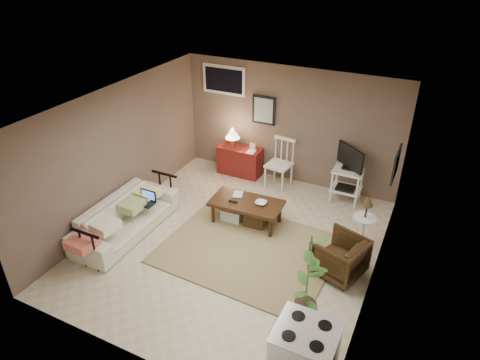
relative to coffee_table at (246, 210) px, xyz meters
The scene contains 20 objects.
floor 0.69m from the coffee_table, 83.92° to the right, with size 5.00×5.00×0.00m, color #C1B293.
art_back 2.24m from the coffee_table, 104.70° to the left, with size 0.50×0.03×0.60m, color black.
art_right 2.65m from the coffee_table, 10.19° to the left, with size 0.03×0.60×0.45m, color black.
window 2.85m from the coffee_table, 126.95° to the left, with size 0.96×0.03×0.60m, color silver.
rug 0.82m from the coffee_table, 61.42° to the right, with size 2.70×2.16×0.03m, color #958457.
coffee_table is the anchor object (origin of this frame).
sofa 2.08m from the coffee_table, 146.45° to the right, with size 2.07×0.60×0.81m, color beige.
sofa_pillows 2.19m from the coffee_table, 140.50° to the right, with size 0.40×1.97×0.14m, color beige, non-canonical shape.
sofa_end_rails 1.98m from the coffee_table, 144.54° to the right, with size 0.56×2.07×0.70m, color black, non-canonical shape.
laptop 1.75m from the coffee_table, 152.67° to the right, with size 0.32×0.23×0.22m.
red_console 1.87m from the coffee_table, 119.80° to the left, with size 0.93×0.41×1.07m.
spindle_chair 1.52m from the coffee_table, 88.76° to the left, with size 0.51×0.51×1.02m.
tv_stand 2.08m from the coffee_table, 46.51° to the left, with size 0.57×0.48×1.17m.
side_table 2.05m from the coffee_table, ahead, with size 0.37×0.37×0.98m.
armchair 1.92m from the coffee_table, 17.60° to the right, with size 0.68×0.63×0.70m, color black.
potted_plant 2.42m from the coffee_table, 45.30° to the right, with size 0.35×0.35×1.42m.
stove 3.26m from the coffee_table, 53.18° to the right, with size 0.68×0.63×0.88m.
bowl 0.39m from the coffee_table, ahead, with size 0.20×0.05×0.20m, color #361B0E.
book_table 0.45m from the coffee_table, 158.62° to the left, with size 0.17×0.02×0.23m, color #361B0E.
book_console 1.72m from the coffee_table, 114.50° to the left, with size 0.17×0.02×0.22m, color #361B0E.
Camera 1 is at (2.63, -5.09, 4.47)m, focal length 32.00 mm.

